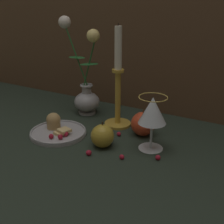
{
  "coord_description": "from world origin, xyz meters",
  "views": [
    {
      "loc": [
        0.52,
        -0.81,
        0.47
      ],
      "look_at": [
        0.05,
        0.01,
        0.1
      ],
      "focal_mm": 50.0,
      "sensor_mm": 36.0,
      "label": 1
    }
  ],
  "objects_px": {
    "plate_with_pastries": "(57,130)",
    "wine_glass": "(152,112)",
    "apple_beside_vase": "(102,136)",
    "apple_near_glass": "(143,124)",
    "vase": "(85,87)",
    "candlestick": "(118,90)"
  },
  "relations": [
    {
      "from": "plate_with_pastries",
      "to": "wine_glass",
      "type": "bearing_deg",
      "value": 10.5
    },
    {
      "from": "plate_with_pastries",
      "to": "candlestick",
      "type": "xyz_separation_m",
      "value": [
        0.15,
        0.17,
        0.12
      ]
    },
    {
      "from": "vase",
      "to": "candlestick",
      "type": "bearing_deg",
      "value": -14.16
    },
    {
      "from": "vase",
      "to": "plate_with_pastries",
      "type": "distance_m",
      "value": 0.23
    },
    {
      "from": "vase",
      "to": "candlestick",
      "type": "xyz_separation_m",
      "value": [
        0.17,
        -0.04,
        0.03
      ]
    },
    {
      "from": "apple_beside_vase",
      "to": "apple_near_glass",
      "type": "distance_m",
      "value": 0.16
    },
    {
      "from": "candlestick",
      "to": "apple_beside_vase",
      "type": "distance_m",
      "value": 0.2
    },
    {
      "from": "wine_glass",
      "to": "apple_beside_vase",
      "type": "distance_m",
      "value": 0.18
    },
    {
      "from": "vase",
      "to": "candlestick",
      "type": "relative_size",
      "value": 1.03
    },
    {
      "from": "vase",
      "to": "apple_near_glass",
      "type": "xyz_separation_m",
      "value": [
        0.29,
        -0.07,
        -0.07
      ]
    },
    {
      "from": "plate_with_pastries",
      "to": "apple_beside_vase",
      "type": "distance_m",
      "value": 0.19
    },
    {
      "from": "vase",
      "to": "candlestick",
      "type": "distance_m",
      "value": 0.18
    },
    {
      "from": "vase",
      "to": "apple_beside_vase",
      "type": "xyz_separation_m",
      "value": [
        0.21,
        -0.22,
        -0.07
      ]
    },
    {
      "from": "plate_with_pastries",
      "to": "wine_glass",
      "type": "relative_size",
      "value": 1.12
    },
    {
      "from": "plate_with_pastries",
      "to": "apple_beside_vase",
      "type": "bearing_deg",
      "value": -0.99
    },
    {
      "from": "wine_glass",
      "to": "apple_near_glass",
      "type": "xyz_separation_m",
      "value": [
        -0.06,
        0.08,
        -0.08
      ]
    },
    {
      "from": "apple_beside_vase",
      "to": "apple_near_glass",
      "type": "xyz_separation_m",
      "value": [
        0.08,
        0.14,
        0.0
      ]
    },
    {
      "from": "vase",
      "to": "wine_glass",
      "type": "height_order",
      "value": "vase"
    },
    {
      "from": "candlestick",
      "to": "apple_near_glass",
      "type": "xyz_separation_m",
      "value": [
        0.12,
        -0.03,
        -0.1
      ]
    },
    {
      "from": "vase",
      "to": "apple_near_glass",
      "type": "height_order",
      "value": "vase"
    },
    {
      "from": "apple_beside_vase",
      "to": "plate_with_pastries",
      "type": "bearing_deg",
      "value": 179.01
    },
    {
      "from": "plate_with_pastries",
      "to": "apple_near_glass",
      "type": "xyz_separation_m",
      "value": [
        0.26,
        0.14,
        0.03
      ]
    }
  ]
}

